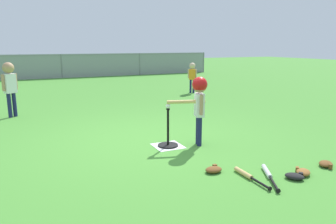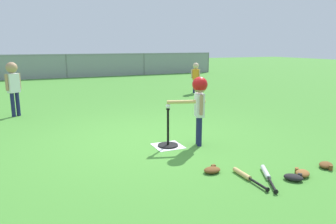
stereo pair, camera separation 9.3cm
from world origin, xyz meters
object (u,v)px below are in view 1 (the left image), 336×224
object	(u,v)px
spare_bat_silver	(268,174)
glove_outfield_drop	(295,176)
spare_bat_wood	(247,175)
glove_by_plate	(214,170)
fielder_deep_right	(10,82)
fielder_deep_left	(192,74)
batting_tee	(168,140)
batter_child	(199,97)
glove_near_bats	(326,164)
baseball_on_tee	(168,106)
glove_tossed_aside	(303,172)

from	to	relation	value
spare_bat_silver	glove_outfield_drop	bearing A→B (deg)	-41.44
spare_bat_wood	glove_by_plate	world-z (taller)	glove_by_plate
glove_by_plate	fielder_deep_right	bearing A→B (deg)	117.20
fielder_deep_left	spare_bat_silver	world-z (taller)	fielder_deep_left
fielder_deep_left	spare_bat_wood	distance (m)	6.89
fielder_deep_right	glove_outfield_drop	size ratio (longest dim) A/B	4.44
batting_tee	batter_child	world-z (taller)	batter_child
fielder_deep_right	fielder_deep_left	size ratio (longest dim) A/B	1.20
spare_bat_silver	glove_by_plate	xyz separation A→B (m)	(-0.53, 0.38, 0.01)
glove_near_bats	glove_by_plate	bearing A→B (deg)	162.25
baseball_on_tee	glove_near_bats	size ratio (longest dim) A/B	0.27
baseball_on_tee	spare_bat_wood	world-z (taller)	baseball_on_tee
spare_bat_wood	spare_bat_silver	bearing A→B (deg)	-16.67
glove_by_plate	glove_near_bats	distance (m)	1.51
spare_bat_silver	glove_outfield_drop	world-z (taller)	glove_outfield_drop
spare_bat_silver	glove_outfield_drop	distance (m)	0.30
batting_tee	glove_outfield_drop	xyz separation A→B (m)	(0.84, -1.77, -0.06)
batter_child	glove_tossed_aside	world-z (taller)	batter_child
batting_tee	glove_outfield_drop	bearing A→B (deg)	-64.74
spare_bat_wood	batter_child	bearing A→B (deg)	85.26
glove_near_bats	batting_tee	bearing A→B (deg)	132.60
batting_tee	glove_by_plate	size ratio (longest dim) A/B	2.71
fielder_deep_left	glove_tossed_aside	world-z (taller)	fielder_deep_left
glove_near_bats	glove_tossed_aside	bearing A→B (deg)	-171.87
fielder_deep_left	spare_bat_silver	distance (m)	6.87
batting_tee	glove_tossed_aside	bearing A→B (deg)	-59.13
fielder_deep_right	glove_outfield_drop	world-z (taller)	fielder_deep_right
baseball_on_tee	glove_tossed_aside	distance (m)	2.09
spare_bat_silver	glove_tossed_aside	bearing A→B (deg)	-19.42
glove_outfield_drop	fielder_deep_left	bearing A→B (deg)	70.79
batting_tee	batter_child	xyz separation A→B (m)	(0.46, -0.14, 0.68)
batter_child	batting_tee	bearing A→B (deg)	162.74
glove_near_bats	baseball_on_tee	bearing A→B (deg)	132.60
glove_tossed_aside	glove_outfield_drop	bearing A→B (deg)	-164.65
glove_tossed_aside	batter_child	bearing A→B (deg)	109.77
spare_bat_wood	glove_near_bats	distance (m)	1.18
batting_tee	fielder_deep_right	distance (m)	4.08
fielder_deep_left	glove_outfield_drop	world-z (taller)	fielder_deep_left
glove_outfield_drop	glove_tossed_aside	bearing A→B (deg)	15.35
batting_tee	baseball_on_tee	distance (m)	0.55
spare_bat_silver	baseball_on_tee	bearing A→B (deg)	111.20
baseball_on_tee	glove_by_plate	xyz separation A→B (m)	(0.08, -1.19, -0.61)
batting_tee	glove_by_plate	world-z (taller)	batting_tee
fielder_deep_left	glove_by_plate	distance (m)	6.74
batting_tee	spare_bat_silver	world-z (taller)	batting_tee
glove_by_plate	glove_tossed_aside	world-z (taller)	same
batting_tee	spare_bat_wood	distance (m)	1.53
fielder_deep_left	glove_outfield_drop	size ratio (longest dim) A/B	3.69
batting_tee	glove_near_bats	world-z (taller)	batting_tee
spare_bat_wood	glove_outfield_drop	bearing A→B (deg)	-29.73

